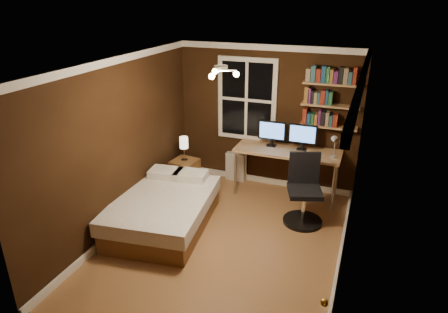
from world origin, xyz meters
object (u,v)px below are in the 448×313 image
(desk, at_px, (287,153))
(desk_lamp, at_px, (334,146))
(bedside_lamp, at_px, (184,149))
(monitor_left, at_px, (272,134))
(radiator, at_px, (236,167))
(monitor_right, at_px, (302,137))
(bed, at_px, (164,210))
(nightstand, at_px, (185,174))
(office_chair, at_px, (304,196))

(desk, bearing_deg, desk_lamp, -11.35)
(bedside_lamp, bearing_deg, monitor_left, 17.21)
(bedside_lamp, xyz_separation_m, radiator, (0.75, 0.61, -0.48))
(monitor_right, bearing_deg, monitor_left, 180.00)
(bed, distance_m, desk, 2.27)
(desk, height_order, monitor_left, monitor_left)
(radiator, bearing_deg, nightstand, -140.96)
(monitor_left, bearing_deg, desk_lamp, -12.73)
(radiator, height_order, desk_lamp, desk_lamp)
(radiator, relative_size, monitor_right, 1.14)
(desk_lamp, bearing_deg, bed, -146.38)
(office_chair, bearing_deg, desk_lamp, 44.76)
(bed, xyz_separation_m, desk, (1.49, 1.64, 0.51))
(nightstand, height_order, bedside_lamp, bedside_lamp)
(monitor_right, distance_m, desk_lamp, 0.59)
(desk, xyz_separation_m, desk_lamp, (0.76, -0.15, 0.28))
(nightstand, xyz_separation_m, monitor_left, (1.45, 0.45, 0.79))
(bed, height_order, nightstand, bed)
(desk_lamp, bearing_deg, monitor_right, 156.11)
(bed, distance_m, desk_lamp, 2.81)
(nightstand, xyz_separation_m, radiator, (0.75, 0.61, 0.01))
(radiator, relative_size, desk, 0.31)
(monitor_right, bearing_deg, bed, -134.51)
(monitor_left, bearing_deg, desk, -16.07)
(bed, height_order, desk, desk)
(bed, bearing_deg, monitor_left, 48.72)
(office_chair, bearing_deg, desk, 101.43)
(bed, xyz_separation_m, office_chair, (1.93, 0.87, 0.16))
(nightstand, relative_size, monitor_right, 1.12)
(desk_lamp, bearing_deg, bedside_lamp, -175.23)
(radiator, bearing_deg, desk, -13.81)
(bed, xyz_separation_m, monitor_right, (1.70, 1.73, 0.79))
(monitor_left, xyz_separation_m, monitor_right, (0.52, 0.00, 0.00))
(nightstand, height_order, office_chair, office_chair)
(radiator, relative_size, desk_lamp, 1.22)
(desk_lamp, height_order, office_chair, desk_lamp)
(desk, relative_size, desk_lamp, 4.00)
(desk, distance_m, monitor_left, 0.42)
(monitor_left, relative_size, desk_lamp, 1.07)
(desk_lamp, bearing_deg, nightstand, -175.23)
(bedside_lamp, distance_m, radiator, 1.08)
(office_chair, bearing_deg, nightstand, 151.20)
(bedside_lamp, xyz_separation_m, monitor_left, (1.45, 0.45, 0.31))
(bedside_lamp, relative_size, desk, 0.25)
(nightstand, distance_m, monitor_right, 2.17)
(monitor_right, bearing_deg, desk_lamp, -23.89)
(radiator, xyz_separation_m, monitor_right, (1.22, -0.16, 0.79))
(monitor_left, bearing_deg, monitor_right, 0.00)
(radiator, distance_m, monitor_left, 1.07)
(radiator, relative_size, monitor_left, 1.14)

